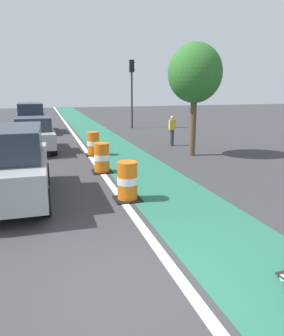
# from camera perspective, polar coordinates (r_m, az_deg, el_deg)

# --- Properties ---
(ground_plane) EXTENTS (100.00, 100.00, 0.00)m
(ground_plane) POSITION_cam_1_polar(r_m,az_deg,el_deg) (5.41, -2.67, -20.44)
(ground_plane) COLOR #38383A
(bike_lane_strip) EXTENTS (2.50, 80.00, 0.01)m
(bike_lane_strip) POSITION_cam_1_polar(r_m,az_deg,el_deg) (16.98, -4.94, 3.51)
(bike_lane_strip) COLOR #286B51
(bike_lane_strip) RESTS_ON ground
(lane_divider_stripe) EXTENTS (0.20, 80.00, 0.01)m
(lane_divider_stripe) POSITION_cam_1_polar(r_m,az_deg,el_deg) (16.74, -9.98, 3.20)
(lane_divider_stripe) COLOR silver
(lane_divider_stripe) RESTS_ON ground
(parked_suv_nearest) EXTENTS (1.97, 4.63, 2.04)m
(parked_suv_nearest) POSITION_cam_1_polar(r_m,az_deg,el_deg) (9.52, -21.98, 0.65)
(parked_suv_nearest) COLOR #9EA0A5
(parked_suv_nearest) RESTS_ON ground
(parked_sedan_second) EXTENTS (2.02, 4.16, 1.70)m
(parked_sedan_second) POSITION_cam_1_polar(r_m,az_deg,el_deg) (16.76, -18.48, 5.58)
(parked_sedan_second) COLOR #9EA0A5
(parked_sedan_second) RESTS_ON ground
(parked_suv_third) EXTENTS (2.00, 4.64, 2.04)m
(parked_suv_third) POSITION_cam_1_polar(r_m,az_deg,el_deg) (24.24, -18.94, 8.39)
(parked_suv_third) COLOR navy
(parked_suv_third) RESTS_ON ground
(traffic_barrel_front) EXTENTS (0.73, 0.73, 1.09)m
(traffic_barrel_front) POSITION_cam_1_polar(r_m,az_deg,el_deg) (8.99, -2.60, -2.39)
(traffic_barrel_front) COLOR orange
(traffic_barrel_front) RESTS_ON ground
(traffic_barrel_mid) EXTENTS (0.73, 0.73, 1.09)m
(traffic_barrel_mid) POSITION_cam_1_polar(r_m,az_deg,el_deg) (12.07, -7.09, 1.74)
(traffic_barrel_mid) COLOR orange
(traffic_barrel_mid) RESTS_ON ground
(traffic_barrel_back) EXTENTS (0.73, 0.73, 1.09)m
(traffic_barrel_back) POSITION_cam_1_polar(r_m,az_deg,el_deg) (15.22, -8.57, 4.22)
(traffic_barrel_back) COLOR orange
(traffic_barrel_back) RESTS_ON ground
(traffic_light_corner) EXTENTS (0.41, 0.32, 5.10)m
(traffic_light_corner) POSITION_cam_1_polar(r_m,az_deg,el_deg) (25.35, -1.80, 14.91)
(traffic_light_corner) COLOR #2D2D2D
(traffic_light_corner) RESTS_ON ground
(pedestrian_crossing) EXTENTS (0.34, 0.20, 1.61)m
(pedestrian_crossing) POSITION_cam_1_polar(r_m,az_deg,el_deg) (17.66, 5.33, 6.73)
(pedestrian_crossing) COLOR #33333D
(pedestrian_crossing) RESTS_ON ground
(street_tree_sidewalk) EXTENTS (2.40, 2.40, 5.00)m
(street_tree_sidewalk) POSITION_cam_1_polar(r_m,az_deg,el_deg) (15.01, 9.30, 16.08)
(street_tree_sidewalk) COLOR brown
(street_tree_sidewalk) RESTS_ON ground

